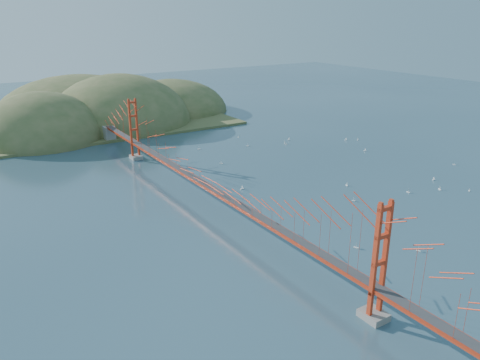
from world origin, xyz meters
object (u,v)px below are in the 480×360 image
sailboat_1 (354,200)px  sailboat_2 (434,179)px  sailboat_0 (347,185)px  bridge (211,163)px

sailboat_1 → sailboat_2: (18.33, -0.54, 0.00)m
sailboat_0 → sailboat_2: bearing=-22.5°
sailboat_1 → sailboat_2: bearing=-1.7°
sailboat_2 → sailboat_0: sailboat_0 is taller
bridge → sailboat_2: bridge is taller
sailboat_0 → bridge: bearing=172.2°
bridge → sailboat_0: (23.50, -3.23, -6.86)m
sailboat_2 → sailboat_0: bearing=157.5°
bridge → sailboat_0: bridge is taller
sailboat_1 → sailboat_2: sailboat_2 is taller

